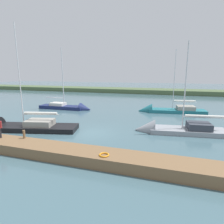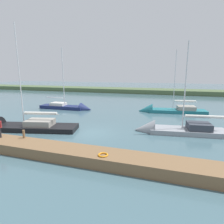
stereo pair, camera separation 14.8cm
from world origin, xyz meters
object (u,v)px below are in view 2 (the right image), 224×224
(life_ring_buoy, at_px, (103,155))
(sailboat_far_right, at_px, (17,128))
(sailboat_outer_mooring, at_px, (171,131))
(mooring_post_near, at_px, (24,134))
(sailboat_inner_slip, at_px, (166,111))
(sailboat_mid_channel, at_px, (70,108))

(life_ring_buoy, xyz_separation_m, sailboat_far_right, (11.58, -4.82, -0.64))
(life_ring_buoy, bearing_deg, sailboat_outer_mooring, -114.90)
(mooring_post_near, bearing_deg, sailboat_inner_slip, -120.27)
(life_ring_buoy, distance_m, sailboat_far_right, 12.56)
(life_ring_buoy, relative_size, sailboat_inner_slip, 0.06)
(mooring_post_near, distance_m, sailboat_mid_channel, 16.36)
(mooring_post_near, height_order, sailboat_outer_mooring, sailboat_outer_mooring)
(mooring_post_near, relative_size, life_ring_buoy, 1.01)
(mooring_post_near, distance_m, sailboat_outer_mooring, 13.63)
(life_ring_buoy, height_order, sailboat_outer_mooring, sailboat_outer_mooring)
(sailboat_outer_mooring, xyz_separation_m, sailboat_mid_channel, (16.23, -7.97, 0.02))
(life_ring_buoy, height_order, sailboat_inner_slip, sailboat_inner_slip)
(mooring_post_near, xyz_separation_m, sailboat_outer_mooring, (-11.28, -7.60, -0.90))
(life_ring_buoy, xyz_separation_m, sailboat_outer_mooring, (-4.05, -8.72, -0.62))
(mooring_post_near, relative_size, sailboat_outer_mooring, 0.07)
(mooring_post_near, height_order, sailboat_mid_channel, sailboat_mid_channel)
(life_ring_buoy, relative_size, sailboat_far_right, 0.06)
(sailboat_mid_channel, bearing_deg, sailboat_inner_slip, 7.33)
(sailboat_inner_slip, xyz_separation_m, sailboat_far_right, (14.75, 14.12, 0.00))
(sailboat_outer_mooring, height_order, sailboat_mid_channel, sailboat_mid_channel)
(sailboat_inner_slip, distance_m, sailboat_mid_channel, 15.51)
(sailboat_inner_slip, bearing_deg, sailboat_mid_channel, 0.39)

